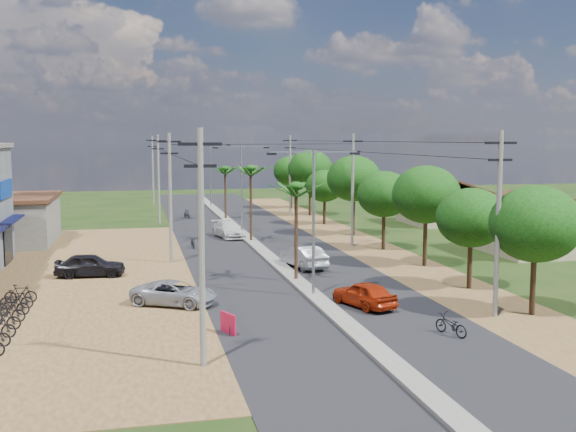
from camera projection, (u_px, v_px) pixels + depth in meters
name	position (u px, v px, depth m)	size (l,w,h in m)	color
ground	(313.00, 297.00, 36.75)	(160.00, 160.00, 0.00)	black
road	(262.00, 252.00, 51.28)	(12.00, 110.00, 0.04)	black
median	(255.00, 245.00, 54.18)	(1.00, 90.00, 0.18)	#605E56
dirt_lot_west	(43.00, 280.00, 41.18)	(18.00, 46.00, 0.04)	#4F3B1B
dirt_shoulder_east	(368.00, 248.00, 53.16)	(5.00, 90.00, 0.03)	#4F3B1B
house_east_near	(536.00, 222.00, 50.59)	(7.60, 7.50, 4.60)	gray
house_east_far	(442.00, 200.00, 68.25)	(7.60, 7.50, 4.60)	gray
tree_east_a	(535.00, 224.00, 32.53)	(4.40, 4.40, 6.37)	black
tree_east_b	(471.00, 218.00, 38.34)	(4.00, 4.00, 5.83)	black
tree_east_c	(426.00, 195.00, 45.13)	(4.60, 4.60, 6.83)	black
tree_east_d	(384.00, 194.00, 51.90)	(4.20, 4.20, 6.13)	black
tree_east_e	(354.00, 179.00, 59.61)	(4.80, 4.80, 7.14)	black
tree_east_f	(325.00, 186.00, 67.40)	(3.80, 3.80, 5.52)	black
tree_east_g	(310.00, 169.00, 75.13)	(5.00, 5.00, 7.38)	black
tree_east_h	(291.00, 171.00, 82.88)	(4.40, 4.40, 6.52)	black
palm_median_near	(296.00, 190.00, 40.00)	(2.00, 2.00, 6.15)	black
palm_median_mid	(251.00, 172.00, 55.45)	(2.00, 2.00, 6.55)	black
palm_median_far	(225.00, 171.00, 71.02)	(2.00, 2.00, 5.85)	black
streetlight_near	(314.00, 210.00, 36.21)	(5.10, 0.18, 8.00)	gray
streetlight_mid	(241.00, 181.00, 60.42)	(5.10, 0.18, 8.00)	gray
streetlight_far	(211.00, 169.00, 84.63)	(5.10, 0.18, 8.00)	gray
utility_pole_w_a	(201.00, 243.00, 24.98)	(1.60, 0.24, 9.00)	#605E56
utility_pole_w_b	(170.00, 195.00, 46.28)	(1.60, 0.24, 9.00)	#605E56
utility_pole_w_c	(159.00, 177.00, 67.59)	(1.60, 0.24, 9.00)	#605E56
utility_pole_w_d	(153.00, 168.00, 87.93)	(1.60, 0.24, 9.00)	#605E56
utility_pole_e_a	(498.00, 220.00, 32.06)	(1.60, 0.24, 9.00)	#605E56
utility_pole_e_b	(353.00, 187.00, 53.37)	(1.60, 0.24, 9.00)	#605E56
utility_pole_e_c	(290.00, 174.00, 74.67)	(1.60, 0.24, 9.00)	#605E56
car_red_near	(364.00, 295.00, 34.41)	(1.57, 3.89, 1.33)	maroon
car_silver_mid	(303.00, 257.00, 44.89)	(1.56, 4.48, 1.47)	gray
car_white_far	(228.00, 230.00, 58.58)	(1.92, 4.71, 1.37)	beige
car_parked_silver	(174.00, 294.00, 34.79)	(2.05, 4.45, 1.24)	gray
car_parked_dark	(90.00, 266.00, 41.97)	(1.71, 4.26, 1.45)	black
moto_rider_east	(451.00, 326.00, 29.39)	(0.63, 1.79, 0.94)	black
moto_rider_west_a	(193.00, 243.00, 53.08)	(0.56, 1.61, 0.84)	black
moto_rider_west_b	(187.00, 214.00, 72.55)	(0.46, 1.63, 0.98)	black
roadside_sign	(228.00, 324.00, 29.67)	(0.56, 1.10, 0.96)	#B21032
parked_scooter_row	(4.00, 316.00, 30.90)	(1.70, 9.71, 1.00)	black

